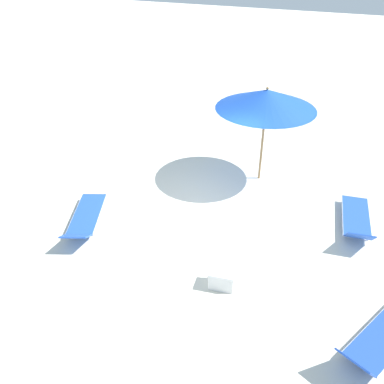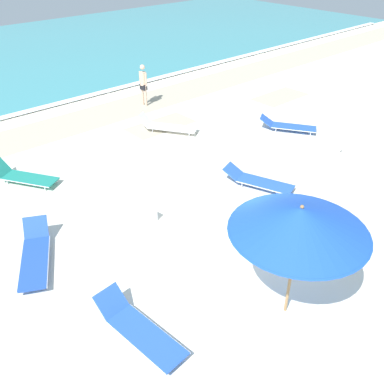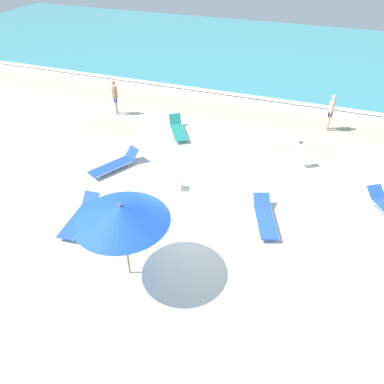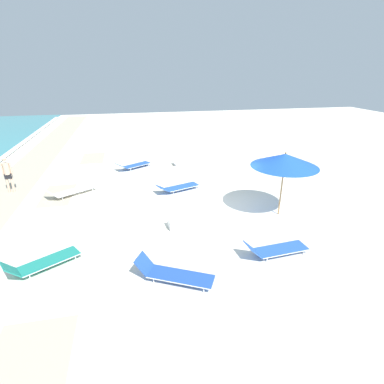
{
  "view_description": "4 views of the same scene",
  "coord_description": "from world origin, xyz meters",
  "views": [
    {
      "loc": [
        -2.99,
        7.88,
        6.0
      ],
      "look_at": [
        -0.21,
        0.6,
        1.1
      ],
      "focal_mm": 40.0,
      "sensor_mm": 36.0,
      "label": 1
    },
    {
      "loc": [
        -6.56,
        -5.69,
        6.71
      ],
      "look_at": [
        -0.35,
        1.31,
        0.83
      ],
      "focal_mm": 40.0,
      "sensor_mm": 36.0,
      "label": 2
    },
    {
      "loc": [
        3.19,
        -8.69,
        8.52
      ],
      "look_at": [
        -0.21,
        0.62,
        1.07
      ],
      "focal_mm": 35.0,
      "sensor_mm": 36.0,
      "label": 3
    },
    {
      "loc": [
        -11.0,
        3.31,
        5.51
      ],
      "look_at": [
        -0.57,
        1.11,
        1.08
      ],
      "focal_mm": 28.0,
      "sensor_mm": 36.0,
      "label": 4
    }
  ],
  "objects": [
    {
      "name": "ground_plane",
      "position": [
        0.0,
        0.01,
        -0.08
      ],
      "size": [
        60.0,
        60.0,
        0.16
      ],
      "color": "silver"
    },
    {
      "name": "ocean_water",
      "position": [
        0.0,
        20.74,
        0.03
      ],
      "size": [
        60.0,
        18.64,
        0.07
      ],
      "color": "teal",
      "rests_on": "ground_plane"
    },
    {
      "name": "beach_umbrella",
      "position": [
        -1.06,
        -2.37,
        2.27
      ],
      "size": [
        2.56,
        2.56,
        2.59
      ],
      "color": "#9E7547",
      "rests_on": "ground_plane"
    },
    {
      "name": "sun_lounger_under_umbrella",
      "position": [
        2.22,
        1.22,
        0.2
      ],
      "size": [
        1.29,
        2.21,
        0.47
      ],
      "rotation": [
        0.0,
        0.0,
        0.35
      ],
      "color": "blue",
      "rests_on": "ground_plane"
    },
    {
      "name": "sun_lounger_near_water_left",
      "position": [
        -4.24,
        2.42,
        0.22
      ],
      "size": [
        1.55,
        2.22,
        0.61
      ],
      "rotation": [
        0.0,
        0.0,
        -0.48
      ],
      "color": "blue",
      "rests_on": "ground_plane"
    },
    {
      "name": "sun_lounger_near_water_right",
      "position": [
        -2.93,
        6.12,
        0.22
      ],
      "size": [
        1.59,
        2.07,
        0.6
      ],
      "rotation": [
        0.0,
        0.0,
        0.55
      ],
      "color": "#1E8475",
      "rests_on": "ground_plane"
    },
    {
      "name": "sun_lounger_mid_beach_solo",
      "position": [
        2.72,
        6.19,
        0.22
      ],
      "size": [
        1.72,
        2.2,
        0.59
      ],
      "rotation": [
        0.0,
        0.0,
        0.58
      ],
      "color": "white",
      "rests_on": "ground_plane"
    },
    {
      "name": "sun_lounger_mid_beach_pair_a",
      "position": [
        -3.69,
        -0.92,
        0.21
      ],
      "size": [
        0.79,
        2.15,
        0.56
      ],
      "rotation": [
        0.0,
        0.0,
        0.09
      ],
      "color": "blue",
      "rests_on": "ground_plane"
    },
    {
      "name": "beachgoer_wading_adult",
      "position": [
        -6.76,
        7.08,
        1.0
      ],
      "size": [
        0.31,
        0.4,
        1.76
      ],
      "rotation": [
        0.0,
        0.0,
        2.12
      ],
      "color": "#A37A5B",
      "rests_on": "ground_plane"
    },
    {
      "name": "beachgoer_shoreline_child",
      "position": [
        3.73,
        9.03,
        1.0
      ],
      "size": [
        0.27,
        0.45,
        1.76
      ],
      "rotation": [
        0.0,
        0.0,
        1.66
      ],
      "color": "beige",
      "rests_on": "ground_plane"
    },
    {
      "name": "cooler_box",
      "position": [
        -1.36,
        1.98,
        0.19
      ],
      "size": [
        0.53,
        0.4,
        0.37
      ],
      "rotation": [
        0.0,
        0.0,
        3.24
      ],
      "color": "white",
      "rests_on": "ground_plane"
    }
  ]
}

